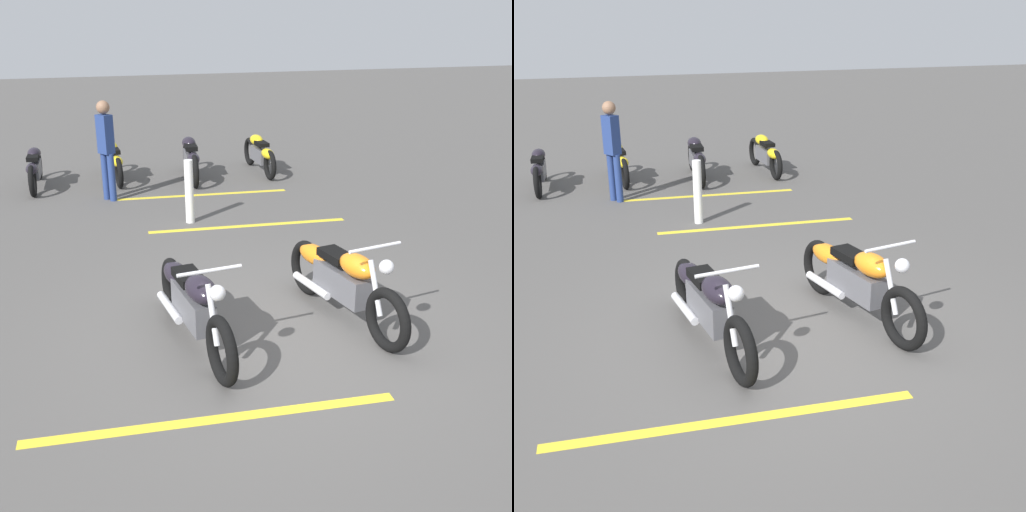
# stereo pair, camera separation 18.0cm
# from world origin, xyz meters

# --- Properties ---
(ground_plane) EXTENTS (60.00, 60.00, 0.00)m
(ground_plane) POSITION_xyz_m (0.00, 0.00, 0.00)
(ground_plane) COLOR #514F4C
(motorcycle_bright_foreground) EXTENTS (2.22, 0.71, 1.04)m
(motorcycle_bright_foreground) POSITION_xyz_m (0.26, -0.84, 0.46)
(motorcycle_bright_foreground) COLOR black
(motorcycle_bright_foreground) RESTS_ON ground
(motorcycle_dark_foreground) EXTENTS (2.23, 0.64, 1.04)m
(motorcycle_dark_foreground) POSITION_xyz_m (0.15, 0.86, 0.46)
(motorcycle_dark_foreground) COLOR black
(motorcycle_dark_foreground) RESTS_ON ground
(motorcycle_row_far_left) EXTENTS (2.03, 0.26, 0.77)m
(motorcycle_row_far_left) POSITION_xyz_m (7.09, -2.01, 0.42)
(motorcycle_row_far_left) COLOR black
(motorcycle_row_far_left) RESTS_ON ground
(motorcycle_row_left) EXTENTS (2.18, 0.38, 0.82)m
(motorcycle_row_left) POSITION_xyz_m (6.95, -0.49, 0.45)
(motorcycle_row_left) COLOR black
(motorcycle_row_left) RESTS_ON ground
(motorcycle_row_center) EXTENTS (2.00, 0.29, 0.75)m
(motorcycle_row_center) POSITION_xyz_m (7.30, 1.01, 0.41)
(motorcycle_row_center) COLOR black
(motorcycle_row_center) RESTS_ON ground
(motorcycle_row_right) EXTENTS (1.98, 0.30, 0.74)m
(motorcycle_row_right) POSITION_xyz_m (7.14, 2.53, 0.41)
(motorcycle_row_right) COLOR black
(motorcycle_row_right) RESTS_ON ground
(bystander_near_row) EXTENTS (0.32, 0.30, 1.78)m
(bystander_near_row) POSITION_xyz_m (5.89, 1.23, 1.00)
(bystander_near_row) COLOR navy
(bystander_near_row) RESTS_ON ground
(bollard_post) EXTENTS (0.14, 0.14, 1.03)m
(bollard_post) POSITION_xyz_m (4.15, 0.09, 0.52)
(bollard_post) COLOR white
(bollard_post) RESTS_ON ground
(parking_stripe_near) EXTENTS (0.37, 3.20, 0.01)m
(parking_stripe_near) POSITION_xyz_m (-1.22, 0.96, 0.00)
(parking_stripe_near) COLOR yellow
(parking_stripe_near) RESTS_ON ground
(parking_stripe_mid) EXTENTS (0.37, 3.20, 0.01)m
(parking_stripe_mid) POSITION_xyz_m (3.69, -0.77, 0.00)
(parking_stripe_mid) COLOR yellow
(parking_stripe_mid) RESTS_ON ground
(parking_stripe_far) EXTENTS (0.37, 3.20, 0.01)m
(parking_stripe_far) POSITION_xyz_m (5.72, -0.45, 0.00)
(parking_stripe_far) COLOR yellow
(parking_stripe_far) RESTS_ON ground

